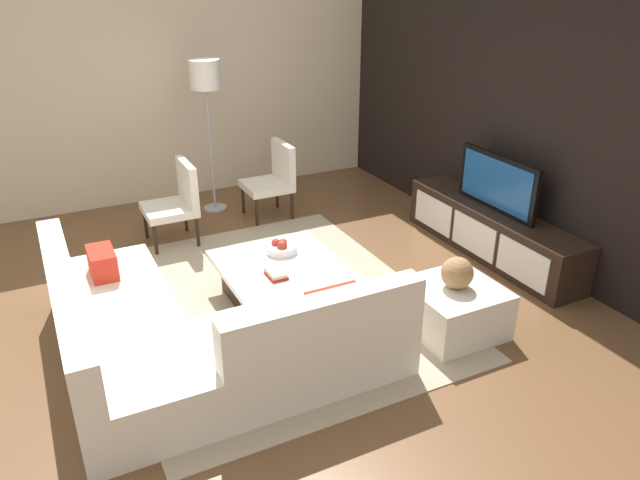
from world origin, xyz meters
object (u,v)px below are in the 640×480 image
object	(u,v)px
sectional_couch	(189,335)
book_stack	(276,274)
floor_lamp	(206,83)
fruit_bowl	(281,248)
decorative_ball	(457,273)
television	(497,183)
media_console	(491,232)
coffee_table	(280,281)
accent_chair_near	(177,198)
accent_chair_far	(274,176)
ottoman	(453,309)

from	to	relation	value
sectional_couch	book_stack	bearing A→B (deg)	113.89
floor_lamp	fruit_bowl	world-z (taller)	floor_lamp
book_stack	fruit_bowl	bearing A→B (deg)	150.68
decorative_ball	television	bearing A→B (deg)	128.18
decorative_ball	media_console	bearing A→B (deg)	128.19
sectional_couch	media_console	bearing A→B (deg)	98.59
media_console	floor_lamp	size ratio (longest dim) A/B	1.24
decorative_ball	book_stack	world-z (taller)	decorative_ball
media_console	decorative_ball	distance (m)	1.58
coffee_table	floor_lamp	world-z (taller)	floor_lamp
floor_lamp	decorative_ball	world-z (taller)	floor_lamp
media_console	accent_chair_near	distance (m)	3.27
accent_chair_near	accent_chair_far	distance (m)	1.21
sectional_couch	decorative_ball	bearing A→B (deg)	77.10
sectional_couch	floor_lamp	world-z (taller)	floor_lamp
coffee_table	accent_chair_near	bearing A→B (deg)	-164.51
accent_chair_near	book_stack	size ratio (longest dim) A/B	3.91
coffee_table	decorative_ball	world-z (taller)	decorative_ball
television	sectional_couch	bearing A→B (deg)	-81.41
coffee_table	fruit_bowl	xyz separation A→B (m)	(-0.18, 0.10, 0.23)
accent_chair_far	book_stack	bearing A→B (deg)	-29.59
floor_lamp	accent_chair_near	bearing A→B (deg)	-40.33
television	floor_lamp	distance (m)	3.35
book_stack	ottoman	bearing A→B (deg)	54.78
fruit_bowl	accent_chair_far	size ratio (longest dim) A/B	0.32
accent_chair_near	accent_chair_far	size ratio (longest dim) A/B	1.00
television	coffee_table	world-z (taller)	television
ottoman	accent_chair_far	size ratio (longest dim) A/B	0.80
floor_lamp	decorative_ball	bearing A→B (deg)	14.97
accent_chair_near	ottoman	xyz separation A→B (m)	(2.72, 1.53, -0.29)
floor_lamp	book_stack	world-z (taller)	floor_lamp
fruit_bowl	decorative_ball	xyz separation A→B (m)	(1.24, 0.97, 0.10)
media_console	decorative_ball	size ratio (longest dim) A/B	8.55
sectional_couch	fruit_bowl	xyz separation A→B (m)	(-0.77, 1.07, 0.15)
media_console	ottoman	xyz separation A→B (m)	(0.96, -1.22, -0.05)
fruit_bowl	accent_chair_far	distance (m)	1.81
television	accent_chair_near	size ratio (longest dim) A/B	1.21
decorative_ball	accent_chair_far	bearing A→B (deg)	-173.47
media_console	ottoman	world-z (taller)	media_console
decorative_ball	book_stack	distance (m)	1.47
ottoman	accent_chair_far	distance (m)	2.97
television	decorative_ball	xyz separation A→B (m)	(0.96, -1.22, -0.25)
accent_chair_near	book_stack	world-z (taller)	accent_chair_near
accent_chair_near	ottoman	distance (m)	3.13
fruit_bowl	floor_lamp	bearing A→B (deg)	178.52
accent_chair_far	book_stack	world-z (taller)	accent_chair_far
coffee_table	fruit_bowl	distance (m)	0.30
media_console	sectional_couch	bearing A→B (deg)	-81.41
ottoman	decorative_ball	distance (m)	0.33
fruit_bowl	book_stack	distance (m)	0.46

